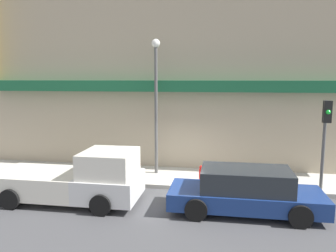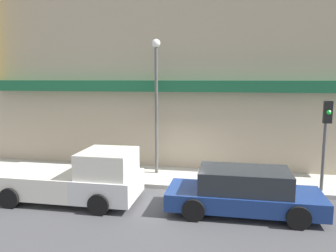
{
  "view_description": "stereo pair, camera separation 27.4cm",
  "coord_description": "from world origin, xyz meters",
  "views": [
    {
      "loc": [
        1.89,
        -12.2,
        4.33
      ],
      "look_at": [
        -0.31,
        1.08,
        2.37
      ],
      "focal_mm": 35.0,
      "sensor_mm": 36.0,
      "label": 1
    },
    {
      "loc": [
        2.16,
        -12.15,
        4.33
      ],
      "look_at": [
        -0.31,
        1.08,
        2.37
      ],
      "focal_mm": 35.0,
      "sensor_mm": 36.0,
      "label": 2
    }
  ],
  "objects": [
    {
      "name": "street_lamp",
      "position": [
        -0.92,
        1.63,
        3.77
      ],
      "size": [
        0.36,
        0.36,
        5.81
      ],
      "color": "#4C4C4C",
      "rests_on": "sidewalk"
    },
    {
      "name": "traffic_light",
      "position": [
        5.64,
        0.39,
        2.5
      ],
      "size": [
        0.28,
        0.42,
        3.37
      ],
      "color": "#4C4C4C",
      "rests_on": "sidewalk"
    },
    {
      "name": "parked_car",
      "position": [
        2.7,
        -1.76,
        0.72
      ],
      "size": [
        4.9,
        2.03,
        1.46
      ],
      "rotation": [
        0.0,
        0.0,
        0.01
      ],
      "color": "navy",
      "rests_on": "ground"
    },
    {
      "name": "ground_plane",
      "position": [
        0.0,
        0.0,
        0.0
      ],
      "size": [
        80.0,
        80.0,
        0.0
      ],
      "primitive_type": "plane",
      "color": "#424244"
    },
    {
      "name": "fire_hydrant",
      "position": [
        1.11,
        0.81,
        0.49
      ],
      "size": [
        0.18,
        0.18,
        0.64
      ],
      "color": "red",
      "rests_on": "sidewalk"
    },
    {
      "name": "building",
      "position": [
        -0.02,
        4.19,
        5.74
      ],
      "size": [
        19.8,
        3.8,
        11.62
      ],
      "color": "tan",
      "rests_on": "ground"
    },
    {
      "name": "sidewalk",
      "position": [
        0.0,
        1.35,
        0.08
      ],
      "size": [
        36.0,
        2.7,
        0.17
      ],
      "color": "#B7B2A8",
      "rests_on": "ground"
    },
    {
      "name": "pickup_truck",
      "position": [
        -3.05,
        -1.76,
        0.81
      ],
      "size": [
        5.1,
        2.25,
        1.87
      ],
      "rotation": [
        0.0,
        0.0,
        -0.01
      ],
      "color": "silver",
      "rests_on": "ground"
    }
  ]
}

